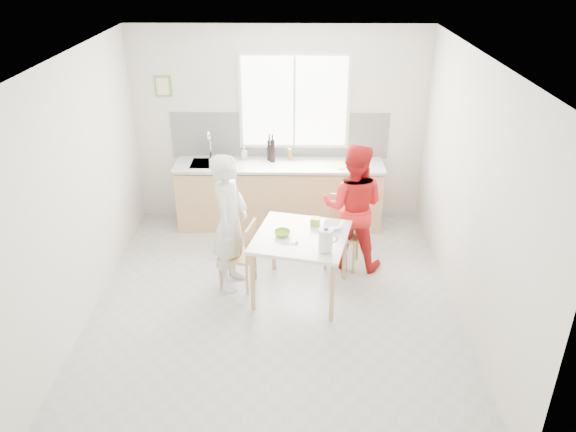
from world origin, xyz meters
name	(u,v)px	position (x,y,z in m)	size (l,w,h in m)	color
ground	(275,303)	(0.00, 0.00, 0.00)	(4.50, 4.50, 0.00)	#B7B7B2
room_shell	(273,167)	(0.00, 0.00, 1.64)	(4.50, 4.50, 4.50)	silver
window	(294,102)	(0.20, 2.23, 1.70)	(1.50, 0.06, 1.30)	white
backsplash	(280,135)	(0.00, 2.24, 1.23)	(3.00, 0.02, 0.65)	white
picture_frame	(163,86)	(-1.55, 2.23, 1.90)	(0.22, 0.03, 0.28)	#5B9A46
kitchen_counter	(279,197)	(0.00, 1.95, 0.42)	(2.84, 0.64, 1.37)	tan
dining_table	(301,242)	(0.29, 0.21, 0.68)	(1.18, 1.18, 0.76)	white
chair_left	(242,252)	(-0.38, 0.37, 0.45)	(0.45, 0.45, 0.82)	tan
chair_far	(343,228)	(0.81, 0.92, 0.48)	(0.48, 0.48, 0.87)	tan
person_white	(230,223)	(-0.51, 0.40, 0.81)	(0.59, 0.39, 1.62)	white
person_red	(353,207)	(0.91, 0.87, 0.79)	(0.77, 0.60, 1.58)	red
bowl_green	(282,233)	(0.08, 0.21, 0.79)	(0.18, 0.18, 0.06)	#8BBC2B
bowl_white	(332,226)	(0.64, 0.38, 0.78)	(0.21, 0.21, 0.05)	white
milk_jug	(326,240)	(0.54, -0.14, 0.90)	(0.21, 0.15, 0.26)	white
green_box	(315,221)	(0.45, 0.46, 0.80)	(0.10, 0.10, 0.09)	#87B82A
spoon	(289,243)	(0.16, 0.01, 0.77)	(0.01, 0.01, 0.16)	#A5A5AA
cutting_board	(347,165)	(0.91, 1.90, 0.93)	(0.35, 0.25, 0.01)	#9DCE2F
wine_bottle_a	(273,151)	(-0.09, 2.02, 1.08)	(0.07, 0.07, 0.32)	black
wine_bottle_b	(270,150)	(-0.14, 2.08, 1.07)	(0.07, 0.07, 0.30)	black
jar_amber	(290,154)	(0.14, 2.10, 1.00)	(0.06, 0.06, 0.16)	olive
soap_bottle	(244,153)	(-0.49, 2.12, 1.01)	(0.08, 0.08, 0.18)	#999999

